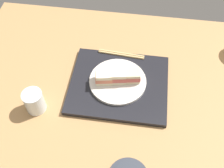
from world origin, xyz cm
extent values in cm
cube|color=tan|center=(0.00, 0.00, -1.50)|extent=(140.00, 100.00, 3.00)
cube|color=black|center=(3.98, -4.82, 0.96)|extent=(38.83, 33.08, 1.91)
cylinder|color=silver|center=(4.48, -5.17, 2.51)|extent=(22.73, 22.73, 1.20)
cube|color=beige|center=(-0.84, -6.32, 3.81)|extent=(6.90, 5.85, 1.39)
cube|color=#B74C42|center=(-0.84, -6.32, 5.53)|extent=(7.18, 6.11, 2.05)
cube|color=beige|center=(-0.84, -6.32, 7.26)|extent=(6.90, 5.85, 1.39)
cube|color=beige|center=(4.48, -5.17, 3.91)|extent=(6.90, 5.85, 1.60)
cube|color=#B74C42|center=(4.48, -5.17, 5.71)|extent=(7.20, 6.20, 1.99)
cube|color=beige|center=(4.48, -5.17, 7.51)|extent=(6.90, 5.85, 1.60)
cube|color=beige|center=(9.81, -4.03, 3.89)|extent=(6.90, 5.85, 1.54)
cube|color=#CC6B4C|center=(9.81, -4.03, 5.63)|extent=(7.33, 5.95, 1.95)
cube|color=beige|center=(9.81, -4.03, 7.38)|extent=(6.90, 5.85, 1.54)
cube|color=tan|center=(4.79, -20.59, 2.26)|extent=(19.95, 2.04, 0.70)
cube|color=tan|center=(4.86, -19.61, 2.26)|extent=(19.95, 2.04, 0.70)
cylinder|color=silver|center=(33.65, 9.90, 4.61)|extent=(7.41, 7.41, 9.21)
camera|label=1|loc=(-2.28, 59.42, 89.15)|focal=43.57mm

